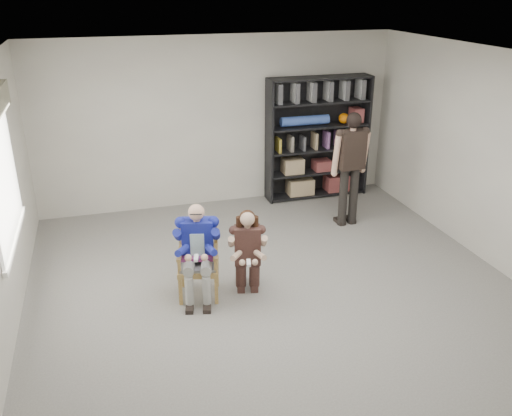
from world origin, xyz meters
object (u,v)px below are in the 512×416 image
object	(u,v)px
kneeling_woman	(248,253)
standing_man	(350,170)
armchair	(198,262)
seated_man	(198,251)
bookshelf	(318,138)

from	to	relation	value
kneeling_woman	standing_man	world-z (taller)	standing_man
armchair	standing_man	bearing A→B (deg)	41.85
seated_man	standing_man	size ratio (longest dim) A/B	0.67
bookshelf	kneeling_woman	bearing A→B (deg)	-125.80
kneeling_woman	bookshelf	bearing A→B (deg)	67.68
seated_man	standing_man	bearing A→B (deg)	41.85
standing_man	seated_man	bearing A→B (deg)	-155.73
armchair	bookshelf	distance (m)	3.84
seated_man	kneeling_woman	xyz separation A→B (m)	(0.58, -0.12, -0.05)
armchair	kneeling_woman	bearing A→B (deg)	1.79
seated_man	kneeling_woman	size ratio (longest dim) A/B	1.09
armchair	kneeling_woman	world-z (taller)	kneeling_woman
kneeling_woman	standing_man	distance (m)	2.60
bookshelf	armchair	bearing A→B (deg)	-133.99
bookshelf	standing_man	world-z (taller)	bookshelf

